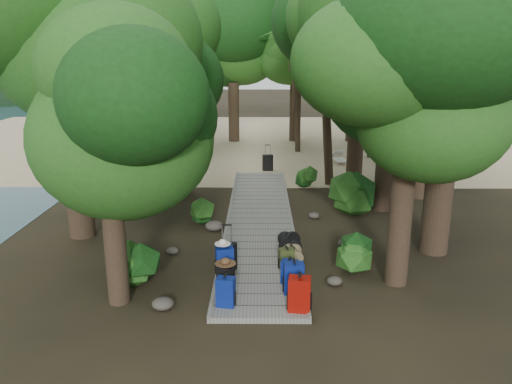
# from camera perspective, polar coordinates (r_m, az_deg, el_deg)

# --- Properties ---
(ground) EXTENTS (120.00, 120.00, 0.00)m
(ground) POSITION_cam_1_polar(r_m,az_deg,el_deg) (14.38, 0.40, -4.72)
(ground) COLOR #2D2516
(ground) RESTS_ON ground
(sand_beach) EXTENTS (40.00, 22.00, 0.02)m
(sand_beach) POSITION_cam_1_polar(r_m,az_deg,el_deg) (29.91, 0.43, 5.97)
(sand_beach) COLOR tan
(sand_beach) RESTS_ON ground
(boardwalk) EXTENTS (2.00, 12.00, 0.12)m
(boardwalk) POSITION_cam_1_polar(r_m,az_deg,el_deg) (15.30, 0.40, -3.21)
(boardwalk) COLOR slate
(boardwalk) RESTS_ON ground
(backpack_left_a) EXTENTS (0.40, 0.31, 0.67)m
(backpack_left_a) POSITION_cam_1_polar(r_m,az_deg,el_deg) (10.08, -3.49, -11.15)
(backpack_left_a) COLOR navy
(backpack_left_a) RESTS_ON boardwalk
(backpack_left_b) EXTENTS (0.39, 0.33, 0.61)m
(backpack_left_b) POSITION_cam_1_polar(r_m,az_deg,el_deg) (10.69, -3.48, -9.68)
(backpack_left_b) COLOR black
(backpack_left_b) RESTS_ON boardwalk
(backpack_left_c) EXTENTS (0.44, 0.36, 0.73)m
(backpack_left_c) POSITION_cam_1_polar(r_m,az_deg,el_deg) (11.40, -3.61, -7.71)
(backpack_left_c) COLOR navy
(backpack_left_c) RESTS_ON boardwalk
(backpack_right_a) EXTENTS (0.47, 0.36, 0.77)m
(backpack_right_a) POSITION_cam_1_polar(r_m,az_deg,el_deg) (9.92, 4.99, -11.34)
(backpack_right_a) COLOR #8A0403
(backpack_right_a) RESTS_ON boardwalk
(backpack_right_b) EXTENTS (0.42, 0.30, 0.74)m
(backpack_right_b) POSITION_cam_1_polar(r_m,az_deg,el_deg) (10.59, 4.34, -9.59)
(backpack_right_b) COLOR navy
(backpack_right_b) RESTS_ON boardwalk
(backpack_right_c) EXTENTS (0.39, 0.33, 0.57)m
(backpack_right_c) POSITION_cam_1_polar(r_m,az_deg,el_deg) (11.05, 3.83, -8.93)
(backpack_right_c) COLOR navy
(backpack_right_c) RESTS_ON boardwalk
(backpack_right_d) EXTENTS (0.39, 0.32, 0.53)m
(backpack_right_d) POSITION_cam_1_polar(r_m,az_deg,el_deg) (11.77, 3.50, -7.47)
(backpack_right_d) COLOR #2E3817
(backpack_right_d) RESTS_ON boardwalk
(duffel_right_khaki) EXTENTS (0.51, 0.63, 0.36)m
(duffel_right_khaki) POSITION_cam_1_polar(r_m,az_deg,el_deg) (12.15, 4.17, -7.15)
(duffel_right_khaki) COLOR brown
(duffel_right_khaki) RESTS_ON boardwalk
(duffel_right_black) EXTENTS (0.60, 0.75, 0.41)m
(duffel_right_black) POSITION_cam_1_polar(r_m,az_deg,el_deg) (12.79, 3.87, -5.83)
(duffel_right_black) COLOR black
(duffel_right_black) RESTS_ON boardwalk
(suitcase_on_boardwalk) EXTENTS (0.47, 0.35, 0.65)m
(suitcase_on_boardwalk) POSITION_cam_1_polar(r_m,az_deg,el_deg) (11.69, -3.33, -7.31)
(suitcase_on_boardwalk) COLOR black
(suitcase_on_boardwalk) RESTS_ON boardwalk
(lone_suitcase_on_sand) EXTENTS (0.47, 0.32, 0.69)m
(lone_suitcase_on_sand) POSITION_cam_1_polar(r_m,az_deg,el_deg) (21.91, 1.35, 3.37)
(lone_suitcase_on_sand) COLOR black
(lone_suitcase_on_sand) RESTS_ON sand_beach
(hat_brown) EXTENTS (0.44, 0.44, 0.13)m
(hat_brown) POSITION_cam_1_polar(r_m,az_deg,el_deg) (10.54, -3.52, -7.83)
(hat_brown) COLOR #51351E
(hat_brown) RESTS_ON backpack_left_b
(hat_white) EXTENTS (0.36, 0.36, 0.12)m
(hat_white) POSITION_cam_1_polar(r_m,az_deg,el_deg) (11.26, -3.84, -5.65)
(hat_white) COLOR silver
(hat_white) RESTS_ON backpack_left_c
(kayak) EXTENTS (1.54, 3.60, 0.35)m
(kayak) POSITION_cam_1_polar(r_m,az_deg,el_deg) (24.27, -7.76, 4.02)
(kayak) COLOR #A8120E
(kayak) RESTS_ON sand_beach
(sun_lounger) EXTENTS (0.73, 1.68, 0.52)m
(sun_lounger) POSITION_cam_1_polar(r_m,az_deg,el_deg) (23.72, 9.60, 3.89)
(sun_lounger) COLOR silver
(sun_lounger) RESTS_ON sand_beach
(tree_right_a) EXTENTS (4.27, 4.27, 7.11)m
(tree_right_a) POSITION_cam_1_polar(r_m,az_deg,el_deg) (10.84, 16.98, 7.33)
(tree_right_a) COLOR black
(tree_right_a) RESTS_ON ground
(tree_right_b) EXTENTS (5.63, 5.63, 10.06)m
(tree_right_b) POSITION_cam_1_polar(r_m,az_deg,el_deg) (12.96, 21.60, 14.72)
(tree_right_b) COLOR black
(tree_right_b) RESTS_ON ground
(tree_right_c) EXTENTS (5.25, 5.25, 9.08)m
(tree_right_c) POSITION_cam_1_polar(r_m,az_deg,el_deg) (16.33, 15.34, 13.47)
(tree_right_c) COLOR black
(tree_right_c) RESTS_ON ground
(tree_right_d) EXTENTS (5.88, 5.88, 10.77)m
(tree_right_d) POSITION_cam_1_polar(r_m,az_deg,el_deg) (18.24, 19.52, 15.97)
(tree_right_d) COLOR black
(tree_right_d) RESTS_ON ground
(tree_right_e) EXTENTS (5.20, 5.20, 9.37)m
(tree_right_e) POSITION_cam_1_polar(r_m,az_deg,el_deg) (20.37, 11.78, 14.39)
(tree_right_e) COLOR black
(tree_right_e) RESTS_ON ground
(tree_right_f) EXTENTS (4.97, 4.97, 8.87)m
(tree_right_f) POSITION_cam_1_polar(r_m,az_deg,el_deg) (23.50, 16.13, 13.62)
(tree_right_f) COLOR black
(tree_right_f) RESTS_ON ground
(tree_left_a) EXTENTS (3.74, 3.74, 6.24)m
(tree_left_a) POSITION_cam_1_polar(r_m,az_deg,el_deg) (9.98, -16.57, 4.15)
(tree_left_a) COLOR black
(tree_left_a) RESTS_ON ground
(tree_left_b) EXTENTS (5.62, 5.62, 10.11)m
(tree_left_b) POSITION_cam_1_polar(r_m,az_deg,el_deg) (14.18, -21.01, 14.86)
(tree_left_b) COLOR black
(tree_left_b) RESTS_ON ground
(tree_left_c) EXTENTS (4.56, 4.56, 7.93)m
(tree_left_c) POSITION_cam_1_polar(r_m,az_deg,el_deg) (17.50, -10.82, 11.95)
(tree_left_c) COLOR black
(tree_left_c) RESTS_ON ground
(tree_back_a) EXTENTS (5.17, 5.17, 8.95)m
(tree_back_a) POSITION_cam_1_polar(r_m,az_deg,el_deg) (29.12, -2.62, 14.52)
(tree_back_a) COLOR black
(tree_back_a) RESTS_ON ground
(tree_back_b) EXTENTS (5.26, 5.26, 9.40)m
(tree_back_b) POSITION_cam_1_polar(r_m,az_deg,el_deg) (29.32, 4.63, 14.93)
(tree_back_b) COLOR black
(tree_back_b) RESTS_ON ground
(tree_back_c) EXTENTS (4.60, 4.60, 8.27)m
(tree_back_c) POSITION_cam_1_polar(r_m,az_deg,el_deg) (29.67, 11.10, 13.62)
(tree_back_c) COLOR black
(tree_back_c) RESTS_ON ground
(tree_back_d) EXTENTS (5.00, 5.00, 8.33)m
(tree_back_d) POSITION_cam_1_polar(r_m,az_deg,el_deg) (29.14, -11.26, 13.64)
(tree_back_d) COLOR black
(tree_back_d) RESTS_ON ground
(palm_right_a) EXTENTS (4.65, 4.65, 7.92)m
(palm_right_a) POSITION_cam_1_polar(r_m,az_deg,el_deg) (19.55, 9.13, 12.36)
(palm_right_a) COLOR #103B10
(palm_right_a) RESTS_ON ground
(palm_right_b) EXTENTS (4.18, 4.18, 8.08)m
(palm_right_b) POSITION_cam_1_polar(r_m,az_deg,el_deg) (25.22, 13.27, 13.00)
(palm_right_b) COLOR #103B10
(palm_right_b) RESTS_ON ground
(palm_right_c) EXTENTS (3.88, 3.88, 6.17)m
(palm_right_c) POSITION_cam_1_polar(r_m,az_deg,el_deg) (26.20, 5.37, 11.32)
(palm_right_c) COLOR #103B10
(palm_right_c) RESTS_ON ground
(palm_left_a) EXTENTS (3.87, 3.87, 6.16)m
(palm_left_a) POSITION_cam_1_polar(r_m,az_deg,el_deg) (20.30, -13.57, 9.74)
(palm_left_a) COLOR #103B10
(palm_left_a) RESTS_ON ground
(rock_left_a) EXTENTS (0.44, 0.40, 0.24)m
(rock_left_a) POSITION_cam_1_polar(r_m,az_deg,el_deg) (10.46, -10.60, -12.42)
(rock_left_a) COLOR #4C473F
(rock_left_a) RESTS_ON ground
(rock_left_b) EXTENTS (0.33, 0.29, 0.18)m
(rock_left_b) POSITION_cam_1_polar(r_m,az_deg,el_deg) (13.07, -9.52, -6.64)
(rock_left_b) COLOR #4C473F
(rock_left_b) RESTS_ON ground
(rock_left_c) EXTENTS (0.52, 0.47, 0.29)m
(rock_left_c) POSITION_cam_1_polar(r_m,az_deg,el_deg) (14.60, -4.79, -3.86)
(rock_left_c) COLOR #4C473F
(rock_left_c) RESTS_ON ground
(rock_left_d) EXTENTS (0.28, 0.25, 0.15)m
(rock_left_d) POSITION_cam_1_polar(r_m,az_deg,el_deg) (17.21, -5.98, -1.11)
(rock_left_d) COLOR #4C473F
(rock_left_d) RESTS_ON ground
(rock_right_a) EXTENTS (0.35, 0.31, 0.19)m
(rock_right_a) POSITION_cam_1_polar(r_m,az_deg,el_deg) (11.41, 8.94, -10.01)
(rock_right_a) COLOR #4C473F
(rock_right_a) RESTS_ON ground
(rock_right_b) EXTENTS (0.46, 0.41, 0.25)m
(rock_right_b) POSITION_cam_1_polar(r_m,az_deg,el_deg) (13.48, 10.31, -5.82)
(rock_right_b) COLOR #4C473F
(rock_right_b) RESTS_ON ground
(rock_right_c) EXTENTS (0.34, 0.30, 0.19)m
(rock_right_c) POSITION_cam_1_polar(r_m,az_deg,el_deg) (15.72, 6.63, -2.67)
(rock_right_c) COLOR #4C473F
(rock_right_c) RESTS_ON ground
(shrub_left_a) EXTENTS (1.14, 1.14, 1.02)m
(shrub_left_a) POSITION_cam_1_polar(r_m,az_deg,el_deg) (11.41, -13.54, -7.95)
(shrub_left_a) COLOR #1F5118
(shrub_left_a) RESTS_ON ground
(shrub_left_b) EXTENTS (0.85, 0.85, 0.76)m
(shrub_left_b) POSITION_cam_1_polar(r_m,az_deg,el_deg) (14.96, -6.24, -2.45)
(shrub_left_b) COLOR #1F5118
(shrub_left_b) RESTS_ON ground
(shrub_left_c) EXTENTS (1.12, 1.12, 1.01)m
(shrub_left_c) POSITION_cam_1_polar(r_m,az_deg,el_deg) (18.41, -8.69, 1.29)
(shrub_left_c) COLOR #1F5118
(shrub_left_c) RESTS_ON ground
(shrub_right_a) EXTENTS (1.04, 1.04, 0.93)m
(shrub_right_a) POSITION_cam_1_polar(r_m,az_deg,el_deg) (11.98, 11.31, -6.90)
(shrub_right_a) COLOR #1F5118
(shrub_right_a) RESTS_ON ground
(shrub_right_b) EXTENTS (1.49, 1.49, 1.34)m
(shrub_right_b) POSITION_cam_1_polar(r_m,az_deg,el_deg) (16.25, 10.84, -0.12)
(shrub_right_b) COLOR #1F5118
(shrub_right_b) RESTS_ON ground
(shrub_right_c) EXTENTS (0.92, 0.92, 0.82)m
(shrub_right_c) POSITION_cam_1_polar(r_m,az_deg,el_deg) (19.15, 5.58, 1.67)
(shrub_right_c) COLOR #1F5118
(shrub_right_c) RESTS_ON ground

